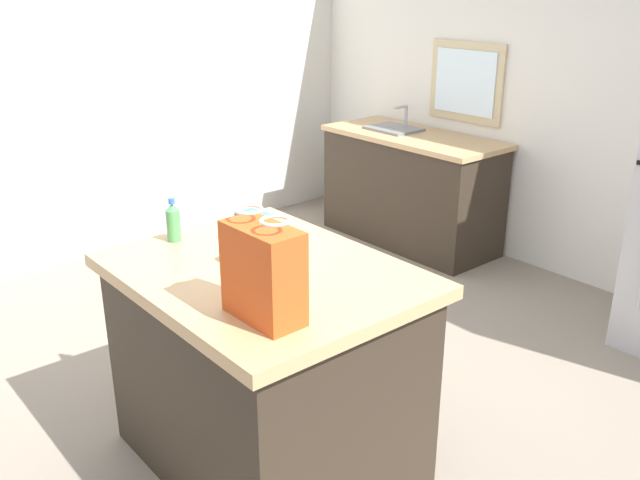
{
  "coord_description": "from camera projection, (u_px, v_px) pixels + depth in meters",
  "views": [
    {
      "loc": [
        2.37,
        -1.8,
        2.04
      ],
      "look_at": [
        0.28,
        -0.03,
        0.98
      ],
      "focal_mm": 38.49,
      "sensor_mm": 36.0,
      "label": 1
    }
  ],
  "objects": [
    {
      "name": "ground",
      "position": [
        290.0,
        403.0,
        3.51
      ],
      "size": [
        6.29,
        6.29,
        0.0
      ],
      "primitive_type": "plane",
      "color": "gray"
    },
    {
      "name": "small_box",
      "position": [
        255.0,
        228.0,
        3.02
      ],
      "size": [
        0.16,
        0.13,
        0.14
      ],
      "primitive_type": "cube",
      "rotation": [
        0.0,
        0.0,
        0.18
      ],
      "color": "#4775B7",
      "rests_on": "kitchen_island"
    },
    {
      "name": "shopping_bag",
      "position": [
        263.0,
        272.0,
        2.32
      ],
      "size": [
        0.3,
        0.16,
        0.38
      ],
      "color": "#DB511E",
      "rests_on": "kitchen_island"
    },
    {
      "name": "bottle",
      "position": [
        173.0,
        222.0,
        3.04
      ],
      "size": [
        0.06,
        0.06,
        0.2
      ],
      "color": "#4C9956",
      "rests_on": "kitchen_island"
    },
    {
      "name": "sink_counter",
      "position": [
        410.0,
        187.0,
        5.52
      ],
      "size": [
        1.49,
        0.64,
        1.07
      ],
      "color": "#33281E",
      "rests_on": "ground"
    },
    {
      "name": "kitchen_island",
      "position": [
        267.0,
        367.0,
        2.94
      ],
      "size": [
        1.26,
        0.98,
        0.93
      ],
      "color": "#33281E",
      "rests_on": "ground"
    },
    {
      "name": "back_wall",
      "position": [
        588.0,
        91.0,
        4.58
      ],
      "size": [
        5.24,
        0.13,
        2.65
      ],
      "color": "silver",
      "rests_on": "ground"
    },
    {
      "name": "left_wall",
      "position": [
        63.0,
        83.0,
        4.9
      ],
      "size": [
        0.1,
        5.11,
        2.65
      ],
      "color": "silver",
      "rests_on": "ground"
    },
    {
      "name": "ear_defenders",
      "position": [
        242.0,
        259.0,
        2.81
      ],
      "size": [
        0.19,
        0.19,
        0.06
      ],
      "color": "black",
      "rests_on": "kitchen_island"
    }
  ]
}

